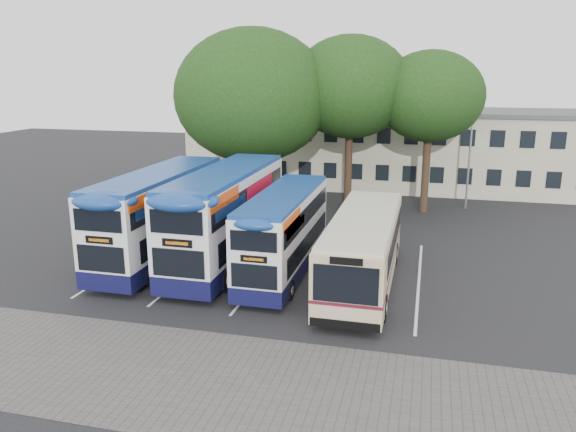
# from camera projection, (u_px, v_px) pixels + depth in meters

# --- Properties ---
(ground) EXTENTS (120.00, 120.00, 0.00)m
(ground) POSITION_uv_depth(u_px,v_px,m) (328.00, 321.00, 21.27)
(ground) COLOR black
(ground) RESTS_ON ground
(paving_strip) EXTENTS (40.00, 6.00, 0.01)m
(paving_strip) POSITION_uv_depth(u_px,v_px,m) (234.00, 383.00, 17.05)
(paving_strip) COLOR #595654
(paving_strip) RESTS_ON ground
(bay_lines) EXTENTS (14.12, 11.00, 0.01)m
(bay_lines) POSITION_uv_depth(u_px,v_px,m) (269.00, 269.00, 26.85)
(bay_lines) COLOR silver
(bay_lines) RESTS_ON ground
(depot_building) EXTENTS (32.40, 8.40, 6.20)m
(depot_building) POSITION_uv_depth(u_px,v_px,m) (387.00, 147.00, 45.80)
(depot_building) COLOR #ACA78A
(depot_building) RESTS_ON ground
(lamp_post) EXTENTS (0.25, 1.05, 9.06)m
(lamp_post) POSITION_uv_depth(u_px,v_px,m) (471.00, 134.00, 37.31)
(lamp_post) COLOR gray
(lamp_post) RESTS_ON ground
(tree_left) EXTENTS (10.15, 10.15, 11.93)m
(tree_left) POSITION_uv_depth(u_px,v_px,m) (253.00, 96.00, 36.31)
(tree_left) COLOR black
(tree_left) RESTS_ON ground
(tree_mid) EXTENTS (7.86, 7.86, 11.50)m
(tree_mid) POSITION_uv_depth(u_px,v_px,m) (351.00, 87.00, 36.62)
(tree_mid) COLOR black
(tree_mid) RESTS_ON ground
(tree_right) EXTENTS (6.84, 6.84, 10.51)m
(tree_right) POSITION_uv_depth(u_px,v_px,m) (430.00, 97.00, 35.82)
(tree_right) COLOR black
(tree_right) RESTS_ON ground
(bus_dd_left) EXTENTS (2.58, 10.66, 4.44)m
(bus_dd_left) POSITION_uv_depth(u_px,v_px,m) (160.00, 212.00, 27.68)
(bus_dd_left) COLOR #0F103A
(bus_dd_left) RESTS_ON ground
(bus_dd_mid) EXTENTS (2.69, 11.08, 4.62)m
(bus_dd_mid) POSITION_uv_depth(u_px,v_px,m) (227.00, 212.00, 27.15)
(bus_dd_mid) COLOR #0F103A
(bus_dd_mid) RESTS_ON ground
(bus_dd_right) EXTENTS (2.25, 9.30, 3.87)m
(bus_dd_right) POSITION_uv_depth(u_px,v_px,m) (284.00, 229.00, 25.76)
(bus_dd_right) COLOR #0F103A
(bus_dd_right) RESTS_ON ground
(bus_single) EXTENTS (2.68, 10.55, 3.15)m
(bus_single) POSITION_uv_depth(u_px,v_px,m) (364.00, 245.00, 24.55)
(bus_single) COLOR #CDB889
(bus_single) RESTS_ON ground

